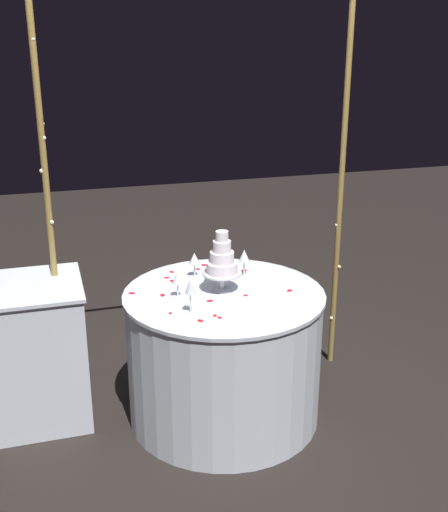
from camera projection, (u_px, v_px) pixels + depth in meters
ground_plane at (224, 413)px, 3.77m from camera, size 12.00×12.00×0.00m
decorative_arch at (203, 151)px, 3.65m from camera, size 1.83×0.06×2.36m
main_table at (224, 355)px, 3.64m from camera, size 1.13×1.13×0.78m
side_table at (34, 352)px, 3.63m from camera, size 0.60×0.60×0.83m
tiered_cake at (222, 261)px, 3.49m from camera, size 0.22×0.22×0.35m
wine_glass_0 at (177, 279)px, 3.42m from camera, size 0.06×0.06×0.14m
wine_glass_1 at (190, 288)px, 3.22m from camera, size 0.06×0.06×0.18m
wine_glass_2 at (244, 256)px, 3.72m from camera, size 0.06×0.06×0.16m
wine_glass_3 at (194, 259)px, 3.71m from camera, size 0.06×0.06×0.15m
rose_petal_0 at (173, 281)px, 3.67m from camera, size 0.04×0.05×0.00m
rose_petal_1 at (200, 321)px, 3.17m from camera, size 0.04×0.04×0.00m
rose_petal_2 at (246, 295)px, 3.47m from camera, size 0.03×0.03×0.00m
rose_petal_3 at (170, 313)px, 3.25m from camera, size 0.02×0.03×0.00m
rose_petal_4 at (204, 265)px, 3.92m from camera, size 0.04×0.05×0.00m
rose_petal_5 at (220, 317)px, 3.20m from camera, size 0.03×0.04×0.00m
rose_petal_6 at (198, 269)px, 3.86m from camera, size 0.04×0.04×0.00m
rose_petal_7 at (132, 293)px, 3.50m from camera, size 0.05×0.04×0.00m
rose_petal_8 at (215, 315)px, 3.23m from camera, size 0.02×0.03×0.00m
rose_petal_9 at (172, 272)px, 3.81m from camera, size 0.04×0.04×0.00m
rose_petal_10 at (210, 301)px, 3.40m from camera, size 0.04×0.03×0.00m
rose_petal_11 at (244, 270)px, 3.84m from camera, size 0.04×0.04×0.00m
rose_petal_12 at (167, 278)px, 3.72m from camera, size 0.04×0.04×0.00m
rose_petal_13 at (290, 290)px, 3.54m from camera, size 0.05×0.04×0.00m
rose_petal_14 at (162, 295)px, 3.48m from camera, size 0.03×0.04×0.00m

